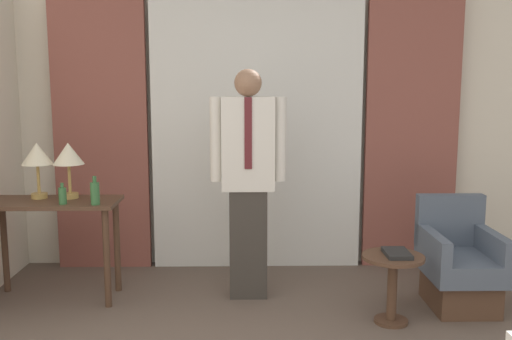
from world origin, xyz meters
The scene contains 13 objects.
wall_back centered at (0.00, 3.19, 1.35)m, with size 10.00×0.06×2.70m.
curtain_sheer_center centered at (0.00, 3.06, 1.29)m, with size 1.89×0.06×2.58m.
curtain_drape_left centered at (-1.40, 3.06, 1.29)m, with size 0.84×0.06×2.58m.
curtain_drape_right centered at (1.40, 3.06, 1.29)m, with size 0.84×0.06×2.58m.
desk centered at (-1.60, 2.26, 0.64)m, with size 1.03×0.46×0.79m.
table_lamp_left centered at (-1.72, 2.35, 1.12)m, with size 0.24×0.24×0.44m.
table_lamp_right centered at (-1.48, 2.35, 1.12)m, with size 0.24×0.24×0.44m.
bottle_near_edge centered at (-1.22, 2.11, 0.88)m, with size 0.07×0.07×0.21m.
bottle_by_lamp centered at (-1.47, 2.12, 0.86)m, with size 0.06×0.06×0.16m.
person centered at (-0.08, 2.28, 0.99)m, with size 0.59×0.21×1.79m.
armchair centered at (1.51, 2.07, 0.31)m, with size 0.52×0.65×0.82m.
side_table centered at (0.93, 1.76, 0.34)m, with size 0.43×0.43×0.49m.
book centered at (0.95, 1.76, 0.51)m, with size 0.17×0.25×0.03m.
Camera 1 is at (-0.10, -2.07, 1.69)m, focal length 40.00 mm.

